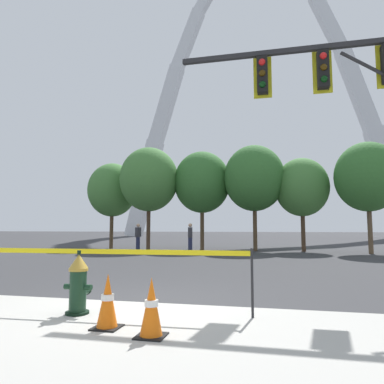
% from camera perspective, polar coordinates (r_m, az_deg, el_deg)
% --- Properties ---
extents(ground_plane, '(240.00, 240.00, 0.00)m').
position_cam_1_polar(ground_plane, '(6.72, -8.31, -17.25)').
color(ground_plane, '#333335').
extents(fire_hydrant, '(0.46, 0.48, 0.99)m').
position_cam_1_polar(fire_hydrant, '(6.06, -17.70, -13.82)').
color(fire_hydrant, black).
rests_on(fire_hydrant, ground).
extents(caution_tape_barrier, '(5.57, 0.25, 1.04)m').
position_cam_1_polar(caution_tape_barrier, '(6.29, -17.06, -11.26)').
color(caution_tape_barrier, '#232326').
rests_on(caution_tape_barrier, ground).
extents(traffic_cone_by_hydrant, '(0.36, 0.36, 0.73)m').
position_cam_1_polar(traffic_cone_by_hydrant, '(4.67, -6.51, -17.91)').
color(traffic_cone_by_hydrant, black).
rests_on(traffic_cone_by_hydrant, ground).
extents(traffic_cone_mid_sidewalk, '(0.36, 0.36, 0.73)m').
position_cam_1_polar(traffic_cone_mid_sidewalk, '(5.15, -13.35, -16.66)').
color(traffic_cone_mid_sidewalk, black).
rests_on(traffic_cone_mid_sidewalk, ground).
extents(traffic_signal_gantry, '(6.42, 0.44, 6.00)m').
position_cam_1_polar(traffic_signal_gantry, '(9.30, 27.00, 13.20)').
color(traffic_signal_gantry, '#232326').
rests_on(traffic_signal_gantry, ground).
extents(monument_arch, '(43.74, 2.39, 48.64)m').
position_cam_1_polar(monument_arch, '(59.81, 10.25, 13.63)').
color(monument_arch, silver).
rests_on(monument_arch, ground).
extents(tree_far_left, '(3.23, 3.23, 5.65)m').
position_cam_1_polar(tree_far_left, '(24.33, -12.61, 0.30)').
color(tree_far_left, brown).
rests_on(tree_far_left, ground).
extents(tree_left_mid, '(3.65, 3.65, 6.40)m').
position_cam_1_polar(tree_left_mid, '(22.53, -6.89, 2.00)').
color(tree_left_mid, '#473323').
rests_on(tree_left_mid, ground).
extents(tree_center_left, '(3.51, 3.51, 6.14)m').
position_cam_1_polar(tree_center_left, '(22.40, 1.61, 1.56)').
color(tree_center_left, brown).
rests_on(tree_center_left, ground).
extents(tree_center_right, '(3.60, 3.60, 6.30)m').
position_cam_1_polar(tree_center_right, '(21.64, 9.90, 2.18)').
color(tree_center_right, brown).
rests_on(tree_center_right, ground).
extents(tree_right_mid, '(3.10, 3.10, 5.43)m').
position_cam_1_polar(tree_right_mid, '(21.80, 17.14, 0.73)').
color(tree_right_mid, '#473323').
rests_on(tree_right_mid, ground).
extents(tree_far_right, '(3.40, 3.40, 5.95)m').
position_cam_1_polar(tree_far_right, '(21.26, 26.23, 2.20)').
color(tree_far_right, brown).
rests_on(tree_far_right, ground).
extents(pedestrian_walking_left, '(0.25, 0.37, 1.59)m').
position_cam_1_polar(pedestrian_walking_left, '(20.39, -8.62, -7.19)').
color(pedestrian_walking_left, '#232847').
rests_on(pedestrian_walking_left, ground).
extents(pedestrian_standing_center, '(0.24, 0.36, 1.59)m').
position_cam_1_polar(pedestrian_standing_center, '(19.02, -0.29, -7.36)').
color(pedestrian_standing_center, '#232847').
rests_on(pedestrian_standing_center, ground).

